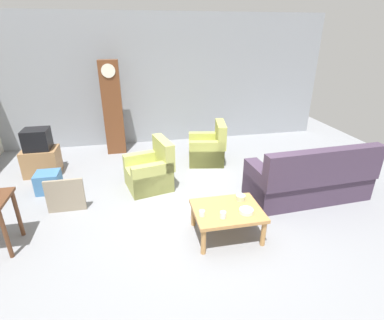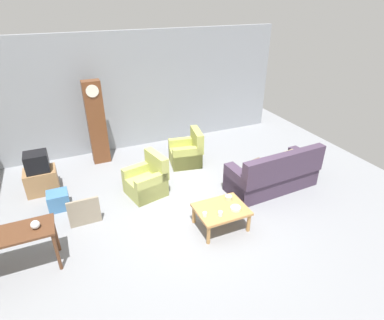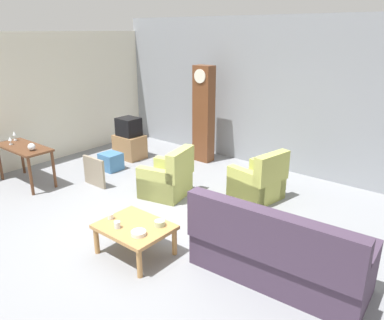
% 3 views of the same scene
% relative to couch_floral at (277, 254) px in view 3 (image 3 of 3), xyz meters
% --- Properties ---
extents(ground_plane, '(10.40, 10.40, 0.00)m').
position_rel_couch_floral_xyz_m(ground_plane, '(-2.04, 0.04, -0.35)').
color(ground_plane, gray).
extents(garage_door_wall, '(8.40, 0.16, 3.20)m').
position_rel_couch_floral_xyz_m(garage_door_wall, '(-2.04, 3.64, 1.25)').
color(garage_door_wall, gray).
rests_on(garage_door_wall, ground_plane).
extents(pegboard_wall_left, '(0.12, 6.40, 2.88)m').
position_rel_couch_floral_xyz_m(pegboard_wall_left, '(-6.24, 0.44, 1.09)').
color(pegboard_wall_left, silver).
rests_on(pegboard_wall_left, ground_plane).
extents(couch_floral, '(2.14, 0.99, 1.04)m').
position_rel_couch_floral_xyz_m(couch_floral, '(0.00, 0.00, 0.00)').
color(couch_floral, '#423347').
rests_on(couch_floral, ground_plane).
extents(armchair_olive_near, '(0.94, 0.92, 0.92)m').
position_rel_couch_floral_xyz_m(armchair_olive_near, '(-2.70, 0.99, -0.05)').
color(armchair_olive_near, tan).
rests_on(armchair_olive_near, ground_plane).
extents(armchair_olive_far, '(0.92, 0.89, 0.92)m').
position_rel_couch_floral_xyz_m(armchair_olive_far, '(-1.34, 1.92, -0.05)').
color(armchair_olive_far, '#ADB154').
rests_on(armchair_olive_far, ground_plane).
extents(coffee_table_wood, '(0.96, 0.76, 0.44)m').
position_rel_couch_floral_xyz_m(coffee_table_wood, '(-1.74, -0.71, 0.02)').
color(coffee_table_wood, '#B27F47').
rests_on(coffee_table_wood, ground_plane).
extents(console_table_dark, '(1.30, 0.56, 0.77)m').
position_rel_couch_floral_xyz_m(console_table_dark, '(-5.26, -0.35, 0.31)').
color(console_table_dark, '#56331E').
rests_on(console_table_dark, ground_plane).
extents(grandfather_clock, '(0.44, 0.30, 2.18)m').
position_rel_couch_floral_xyz_m(grandfather_clock, '(-3.40, 2.97, 0.74)').
color(grandfather_clock, brown).
rests_on(grandfather_clock, ground_plane).
extents(tv_stand_cabinet, '(0.68, 0.52, 0.55)m').
position_rel_couch_floral_xyz_m(tv_stand_cabinet, '(-4.87, 2.01, -0.08)').
color(tv_stand_cabinet, '#997047').
rests_on(tv_stand_cabinet, ground_plane).
extents(tv_crt, '(0.48, 0.44, 0.42)m').
position_rel_couch_floral_xyz_m(tv_crt, '(-4.87, 2.01, 0.41)').
color(tv_crt, black).
rests_on(tv_crt, tv_stand_cabinet).
extents(framed_picture_leaning, '(0.60, 0.05, 0.57)m').
position_rel_couch_floral_xyz_m(framed_picture_leaning, '(-4.13, 0.42, -0.07)').
color(framed_picture_leaning, gray).
rests_on(framed_picture_leaning, ground_plane).
extents(storage_box_blue, '(0.42, 0.40, 0.38)m').
position_rel_couch_floral_xyz_m(storage_box_blue, '(-4.57, 1.19, -0.16)').
color(storage_box_blue, teal).
rests_on(storage_box_blue, ground_plane).
extents(glass_dome_cloche, '(0.14, 0.14, 0.14)m').
position_rel_couch_floral_xyz_m(glass_dome_cloche, '(-4.87, -0.38, 0.49)').
color(glass_dome_cloche, silver).
rests_on(glass_dome_cloche, console_table_dark).
extents(cup_white_porcelain, '(0.08, 0.08, 0.08)m').
position_rel_couch_floral_xyz_m(cup_white_porcelain, '(-2.13, -0.79, 0.12)').
color(cup_white_porcelain, white).
rests_on(cup_white_porcelain, coffee_table_wood).
extents(cup_blue_rimmed, '(0.08, 0.08, 0.09)m').
position_rel_couch_floral_xyz_m(cup_blue_rimmed, '(-1.86, -0.89, 0.13)').
color(cup_blue_rimmed, silver).
rests_on(cup_blue_rimmed, coffee_table_wood).
extents(bowl_white_stacked, '(0.19, 0.19, 0.05)m').
position_rel_couch_floral_xyz_m(bowl_white_stacked, '(-1.51, -0.84, 0.11)').
color(bowl_white_stacked, white).
rests_on(bowl_white_stacked, coffee_table_wood).
extents(bowl_shallow_green, '(0.14, 0.14, 0.07)m').
position_rel_couch_floral_xyz_m(bowl_shallow_green, '(-1.47, -0.50, 0.12)').
color(bowl_shallow_green, '#B2C69E').
rests_on(bowl_shallow_green, coffee_table_wood).
extents(wine_glass_tall, '(0.07, 0.07, 0.21)m').
position_rel_couch_floral_xyz_m(wine_glass_tall, '(-5.76, -0.26, 0.56)').
color(wine_glass_tall, silver).
rests_on(wine_glass_tall, console_table_dark).
extents(wine_glass_mid, '(0.07, 0.07, 0.16)m').
position_rel_couch_floral_xyz_m(wine_glass_mid, '(-5.54, -0.45, 0.53)').
color(wine_glass_mid, silver).
rests_on(wine_glass_mid, console_table_dark).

